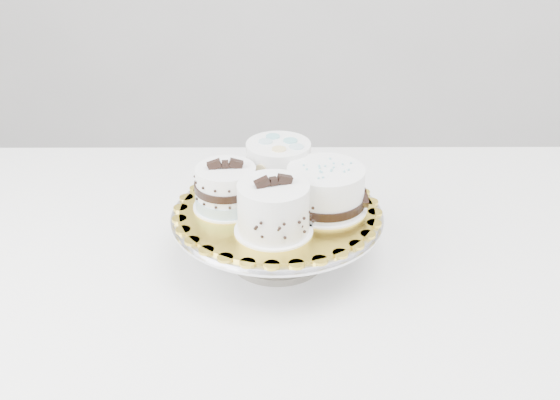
{
  "coord_description": "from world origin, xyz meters",
  "views": [
    {
      "loc": [
        -0.01,
        -0.88,
        1.39
      ],
      "look_at": [
        -0.06,
        0.07,
        0.86
      ],
      "focal_mm": 45.0,
      "sensor_mm": 36.0,
      "label": 1
    }
  ],
  "objects_px": {
    "cake_banded": "(226,189)",
    "table": "(275,291)",
    "cake_swirl": "(273,209)",
    "cake_dots": "(278,164)",
    "cake_board": "(277,210)",
    "cake_ribbon": "(326,190)",
    "cake_stand": "(277,227)"
  },
  "relations": [
    {
      "from": "cake_stand",
      "to": "cake_banded",
      "type": "distance_m",
      "value": 0.1
    },
    {
      "from": "cake_swirl",
      "to": "cake_stand",
      "type": "bearing_deg",
      "value": 67.56
    },
    {
      "from": "table",
      "to": "cake_dots",
      "type": "height_order",
      "value": "cake_dots"
    },
    {
      "from": "cake_swirl",
      "to": "cake_dots",
      "type": "height_order",
      "value": "cake_swirl"
    },
    {
      "from": "cake_stand",
      "to": "cake_ribbon",
      "type": "relative_size",
      "value": 2.39
    },
    {
      "from": "cake_stand",
      "to": "cake_dots",
      "type": "xyz_separation_m",
      "value": [
        -0.0,
        0.08,
        0.07
      ]
    },
    {
      "from": "cake_stand",
      "to": "cake_banded",
      "type": "relative_size",
      "value": 3.16
    },
    {
      "from": "table",
      "to": "cake_board",
      "type": "relative_size",
      "value": 4.37
    },
    {
      "from": "cake_stand",
      "to": "cake_dots",
      "type": "relative_size",
      "value": 2.42
    },
    {
      "from": "cake_swirl",
      "to": "cake_ribbon",
      "type": "relative_size",
      "value": 0.97
    },
    {
      "from": "cake_swirl",
      "to": "cake_banded",
      "type": "xyz_separation_m",
      "value": [
        -0.08,
        0.07,
        -0.0
      ]
    },
    {
      "from": "cake_stand",
      "to": "cake_board",
      "type": "xyz_separation_m",
      "value": [
        0.0,
        0.0,
        0.03
      ]
    },
    {
      "from": "cake_ribbon",
      "to": "table",
      "type": "bearing_deg",
      "value": 176.42
    },
    {
      "from": "table",
      "to": "cake_ribbon",
      "type": "relative_size",
      "value": 9.59
    },
    {
      "from": "cake_swirl",
      "to": "cake_ribbon",
      "type": "height_order",
      "value": "cake_swirl"
    },
    {
      "from": "table",
      "to": "cake_dots",
      "type": "relative_size",
      "value": 9.69
    },
    {
      "from": "cake_board",
      "to": "cake_swirl",
      "type": "distance_m",
      "value": 0.08
    },
    {
      "from": "cake_board",
      "to": "cake_banded",
      "type": "distance_m",
      "value": 0.09
    },
    {
      "from": "cake_swirl",
      "to": "cake_ribbon",
      "type": "bearing_deg",
      "value": 22.37
    },
    {
      "from": "cake_board",
      "to": "cake_ribbon",
      "type": "relative_size",
      "value": 2.19
    },
    {
      "from": "cake_banded",
      "to": "cake_dots",
      "type": "bearing_deg",
      "value": 36.43
    },
    {
      "from": "cake_ribbon",
      "to": "cake_swirl",
      "type": "bearing_deg",
      "value": -140.54
    },
    {
      "from": "table",
      "to": "cake_board",
      "type": "xyz_separation_m",
      "value": [
        0.0,
        -0.01,
        0.16
      ]
    },
    {
      "from": "cake_banded",
      "to": "cake_ribbon",
      "type": "height_order",
      "value": "cake_banded"
    },
    {
      "from": "table",
      "to": "cake_banded",
      "type": "height_order",
      "value": "cake_banded"
    },
    {
      "from": "cake_board",
      "to": "table",
      "type": "bearing_deg",
      "value": 116.64
    },
    {
      "from": "cake_banded",
      "to": "cake_swirl",
      "type": "bearing_deg",
      "value": -49.6
    },
    {
      "from": "cake_swirl",
      "to": "cake_banded",
      "type": "bearing_deg",
      "value": 117.83
    },
    {
      "from": "cake_board",
      "to": "cake_stand",
      "type": "bearing_deg",
      "value": -90.0
    },
    {
      "from": "cake_dots",
      "to": "cake_board",
      "type": "bearing_deg",
      "value": -65.9
    },
    {
      "from": "cake_banded",
      "to": "table",
      "type": "bearing_deg",
      "value": -5.11
    },
    {
      "from": "table",
      "to": "cake_banded",
      "type": "xyz_separation_m",
      "value": [
        -0.08,
        -0.0,
        0.2
      ]
    }
  ]
}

